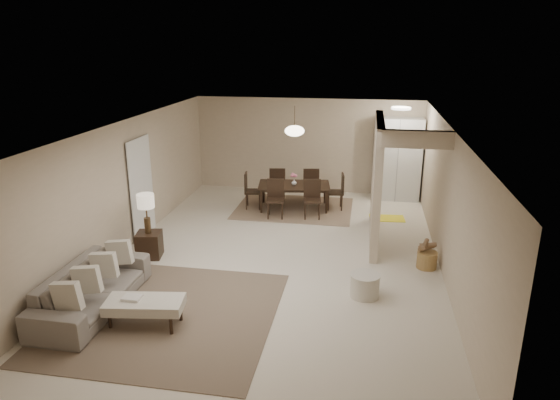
% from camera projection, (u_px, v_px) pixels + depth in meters
% --- Properties ---
extents(floor, '(9.00, 9.00, 0.00)m').
position_uv_depth(floor, '(277.00, 257.00, 9.52)').
color(floor, beige).
rests_on(floor, ground).
extents(ceiling, '(9.00, 9.00, 0.00)m').
position_uv_depth(ceiling, '(277.00, 126.00, 8.75)').
color(ceiling, white).
rests_on(ceiling, back_wall).
extents(back_wall, '(6.00, 0.00, 6.00)m').
position_uv_depth(back_wall, '(307.00, 146.00, 13.35)').
color(back_wall, '#BEAA8F').
rests_on(back_wall, floor).
extents(left_wall, '(0.00, 9.00, 9.00)m').
position_uv_depth(left_wall, '(125.00, 186.00, 9.63)').
color(left_wall, '#BEAA8F').
rests_on(left_wall, floor).
extents(right_wall, '(0.00, 9.00, 9.00)m').
position_uv_depth(right_wall, '(447.00, 203.00, 8.64)').
color(right_wall, '#BEAA8F').
rests_on(right_wall, floor).
extents(partition, '(0.15, 2.50, 2.50)m').
position_uv_depth(partition, '(377.00, 181.00, 10.01)').
color(partition, '#BEAA8F').
rests_on(partition, floor).
extents(doorway, '(0.04, 0.90, 2.04)m').
position_uv_depth(doorway, '(141.00, 189.00, 10.26)').
color(doorway, black).
rests_on(doorway, floor).
extents(pantry_cabinet, '(1.20, 0.55, 2.10)m').
position_uv_depth(pantry_cabinet, '(397.00, 159.00, 12.70)').
color(pantry_cabinet, silver).
rests_on(pantry_cabinet, floor).
extents(flush_light, '(0.44, 0.44, 0.05)m').
position_uv_depth(flush_light, '(401.00, 108.00, 11.39)').
color(flush_light, white).
rests_on(flush_light, ceiling).
extents(living_rug, '(3.20, 3.20, 0.01)m').
position_uv_depth(living_rug, '(167.00, 315.00, 7.50)').
color(living_rug, brown).
rests_on(living_rug, floor).
extents(sofa, '(2.29, 0.90, 0.67)m').
position_uv_depth(sofa, '(92.00, 289.00, 7.60)').
color(sofa, slate).
rests_on(sofa, floor).
extents(ottoman_bench, '(1.17, 0.66, 0.40)m').
position_uv_depth(ottoman_bench, '(145.00, 305.00, 7.16)').
color(ottoman_bench, beige).
rests_on(ottoman_bench, living_rug).
extents(side_table, '(0.52, 0.52, 0.49)m').
position_uv_depth(side_table, '(149.00, 245.00, 9.45)').
color(side_table, black).
rests_on(side_table, floor).
extents(table_lamp, '(0.32, 0.32, 0.76)m').
position_uv_depth(table_lamp, '(146.00, 204.00, 9.21)').
color(table_lamp, '#4C3820').
rests_on(table_lamp, side_table).
extents(round_pouf, '(0.48, 0.48, 0.38)m').
position_uv_depth(round_pouf, '(365.00, 285.00, 8.00)').
color(round_pouf, beige).
rests_on(round_pouf, floor).
extents(wicker_basket, '(0.38, 0.38, 0.31)m').
position_uv_depth(wicker_basket, '(427.00, 260.00, 9.02)').
color(wicker_basket, olive).
rests_on(wicker_basket, floor).
extents(dining_rug, '(2.80, 2.10, 0.01)m').
position_uv_depth(dining_rug, '(294.00, 208.00, 12.24)').
color(dining_rug, '#7A614B').
rests_on(dining_rug, floor).
extents(dining_table, '(1.83, 1.18, 0.60)m').
position_uv_depth(dining_table, '(294.00, 197.00, 12.15)').
color(dining_table, black).
rests_on(dining_table, dining_rug).
extents(dining_chairs, '(2.41, 1.88, 0.89)m').
position_uv_depth(dining_chairs, '(294.00, 191.00, 12.10)').
color(dining_chairs, black).
rests_on(dining_chairs, dining_rug).
extents(vase, '(0.17, 0.17, 0.14)m').
position_uv_depth(vase, '(294.00, 182.00, 12.03)').
color(vase, white).
rests_on(vase, dining_table).
extents(yellow_mat, '(0.83, 0.54, 0.01)m').
position_uv_depth(yellow_mat, '(387.00, 218.00, 11.56)').
color(yellow_mat, yellow).
rests_on(yellow_mat, floor).
extents(pendant_light, '(0.46, 0.46, 0.71)m').
position_uv_depth(pendant_light, '(295.00, 131.00, 11.65)').
color(pendant_light, '#4C3820').
rests_on(pendant_light, ceiling).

